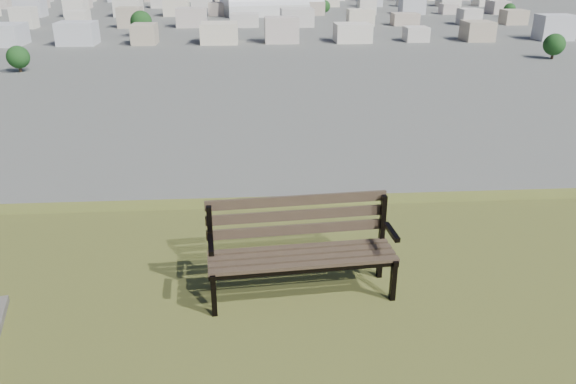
{
  "coord_description": "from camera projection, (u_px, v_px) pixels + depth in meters",
  "views": [
    {
      "loc": [
        -0.05,
        -3.02,
        28.18
      ],
      "look_at": [
        0.42,
        3.81,
        25.3
      ],
      "focal_mm": 35.0,
      "sensor_mm": 36.0,
      "label": 1
    }
  ],
  "objects": [
    {
      "name": "park_bench",
      "position": [
        300.0,
        243.0,
        5.59
      ],
      "size": [
        1.89,
        0.74,
        0.97
      ],
      "rotation": [
        0.0,
        0.0,
        0.08
      ],
      "color": "#453628",
      "rests_on": "hilltop_mesa"
    },
    {
      "name": "arena",
      "position": [
        272.0,
        5.0,
        288.51
      ],
      "size": [
        53.66,
        33.08,
        21.09
      ],
      "rotation": [
        0.0,
        0.0,
        0.26
      ],
      "color": "silver",
      "rests_on": "ground"
    },
    {
      "name": "city_trees",
      "position": [
        198.0,
        3.0,
        303.42
      ],
      "size": [
        406.52,
        387.2,
        9.98
      ],
      "color": "#2F2117",
      "rests_on": "ground"
    }
  ]
}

